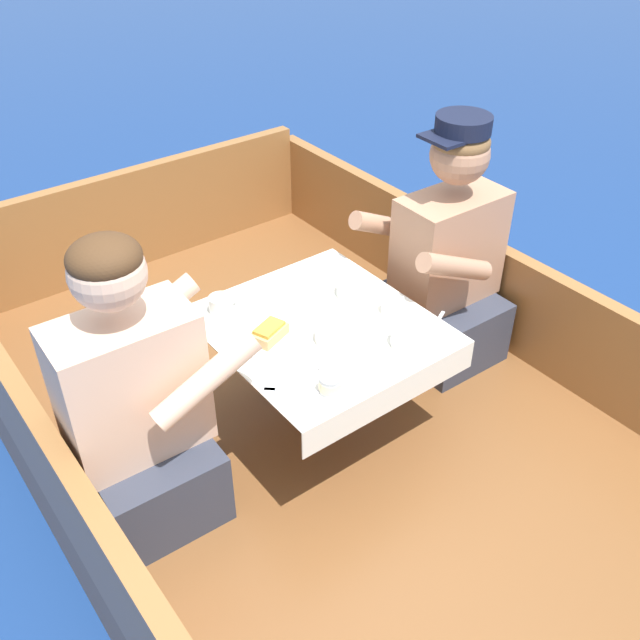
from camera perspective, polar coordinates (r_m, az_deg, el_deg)
ground_plane at (r=2.80m, az=1.19°, el=-13.88°), size 60.00×60.00×0.00m
boat_deck at (r=2.68m, az=1.24°, el=-11.66°), size 1.84×3.09×0.32m
gunwale_port at (r=2.15m, az=-18.35°, el=-15.06°), size 0.06×3.09×0.42m
gunwale_starboard at (r=2.94m, az=15.09°, el=1.42°), size 0.06×3.09×0.42m
bow_coaming at (r=3.51m, az=-14.32°, el=8.03°), size 1.72×0.06×0.48m
cockpit_table at (r=2.36m, az=-0.00°, el=-1.32°), size 0.68×0.73×0.43m
person_port at (r=2.16m, az=-14.39°, el=-7.04°), size 0.53×0.45×0.96m
person_starboard at (r=2.75m, az=10.00°, el=4.29°), size 0.53×0.45×0.98m
plate_sandwich at (r=2.27m, az=-4.05°, el=-1.56°), size 0.21×0.21×0.01m
plate_bread at (r=2.44m, az=-1.48°, el=1.51°), size 0.18×0.18×0.01m
sandwich at (r=2.25m, az=-4.08°, el=-1.00°), size 0.14×0.11×0.05m
bowl_port_near at (r=2.25m, az=1.27°, el=-1.17°), size 0.13×0.13×0.04m
bowl_starboard_near at (r=2.47m, az=3.00°, el=2.54°), size 0.14×0.14×0.04m
bowl_center_far at (r=2.26m, az=7.37°, el=-1.42°), size 0.14×0.14×0.04m
coffee_cup_port at (r=2.40m, az=-7.95°, el=1.28°), size 0.11×0.08×0.06m
coffee_cup_starboard at (r=2.39m, az=5.74°, el=1.16°), size 0.09×0.07×0.05m
tin_can at (r=2.06m, az=0.82°, el=-5.18°), size 0.07×0.07×0.05m
utensil_spoon_center at (r=2.14m, az=0.99°, el=-4.26°), size 0.05×0.17×0.01m
utensil_knife_starboard at (r=2.14m, az=-1.58°, el=-4.23°), size 0.08×0.16×0.00m
utensil_knife_port at (r=2.36m, az=9.20°, el=-0.42°), size 0.16×0.09×0.00m
utensil_spoon_starboard at (r=2.44m, az=-5.03°, el=1.30°), size 0.06×0.17×0.01m
utensil_fork_port at (r=2.08m, az=-2.67°, el=-5.65°), size 0.14×0.13×0.00m
utensil_spoon_port at (r=2.60m, az=1.01°, el=3.91°), size 0.13×0.13×0.01m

